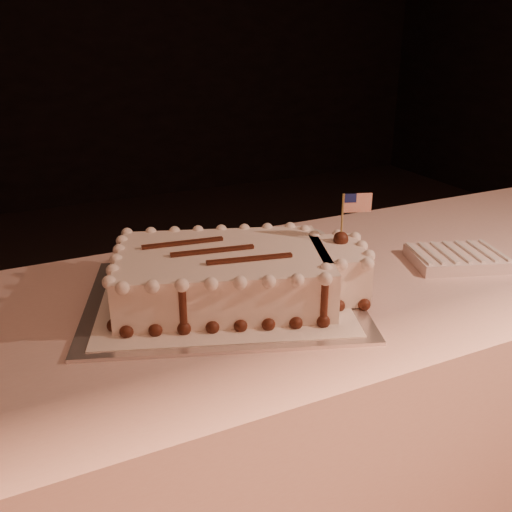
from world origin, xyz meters
name	(u,v)px	position (x,y,z in m)	size (l,w,h in m)	color
banquet_table	(297,414)	(0.00, 0.60, 0.38)	(2.40, 0.80, 0.75)	beige
cake_board	(224,299)	(-0.20, 0.60, 0.75)	(0.60, 0.45, 0.01)	silver
doily	(224,297)	(-0.20, 0.60, 0.76)	(0.54, 0.41, 0.00)	white
sheet_cake	(238,274)	(-0.17, 0.59, 0.81)	(0.60, 0.45, 0.23)	white
napkin_stack	(456,258)	(0.42, 0.54, 0.77)	(0.26, 0.23, 0.04)	silver
side_plate	(303,236)	(0.16, 0.87, 0.76)	(0.13, 0.13, 0.01)	white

